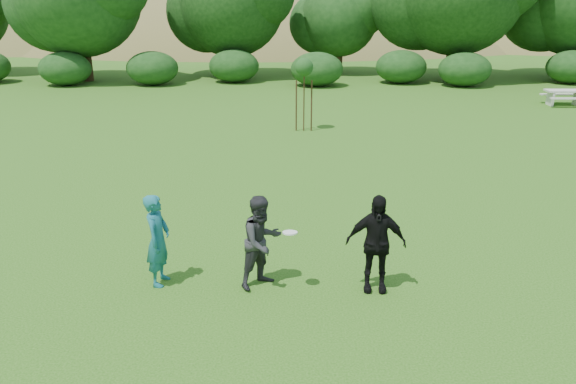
# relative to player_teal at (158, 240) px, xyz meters

# --- Properties ---
(ground) EXTENTS (120.00, 120.00, 0.00)m
(ground) POSITION_rel_player_teal_xyz_m (2.36, -0.93, -0.88)
(ground) COLOR #19470C
(ground) RESTS_ON ground
(player_teal) EXTENTS (0.49, 0.69, 1.76)m
(player_teal) POSITION_rel_player_teal_xyz_m (0.00, 0.00, 0.00)
(player_teal) COLOR #18606C
(player_teal) RESTS_ON ground
(player_grey) EXTENTS (1.08, 1.07, 1.76)m
(player_grey) POSITION_rel_player_teal_xyz_m (1.92, -0.05, -0.00)
(player_grey) COLOR #29292C
(player_grey) RESTS_ON ground
(player_black) EXTENTS (1.10, 0.51, 1.84)m
(player_black) POSITION_rel_player_teal_xyz_m (3.98, -0.18, 0.04)
(player_black) COLOR black
(player_black) RESTS_ON ground
(frisbee) EXTENTS (0.27, 0.27, 0.05)m
(frisbee) POSITION_rel_player_teal_xyz_m (2.43, -0.26, 0.28)
(frisbee) COLOR white
(frisbee) RESTS_ON ground
(sapling) EXTENTS (0.70, 0.70, 2.85)m
(sapling) POSITION_rel_player_teal_xyz_m (2.82, 12.58, 1.54)
(sapling) COLOR #3B2717
(sapling) RESTS_ON ground
(picnic_table) EXTENTS (1.80, 1.48, 0.76)m
(picnic_table) POSITION_rel_player_teal_xyz_m (15.59, 18.19, -0.36)
(picnic_table) COLOR beige
(picnic_table) RESTS_ON ground
(hillside) EXTENTS (150.00, 72.00, 52.00)m
(hillside) POSITION_rel_player_teal_xyz_m (1.80, 67.52, -12.85)
(hillside) COLOR olive
(hillside) RESTS_ON ground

